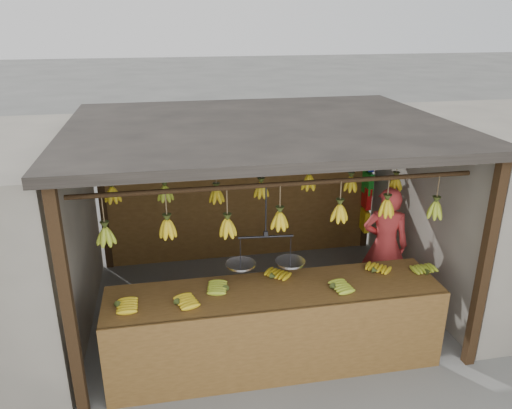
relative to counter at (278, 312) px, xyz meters
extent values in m
plane|color=#5B5B57|center=(0.06, 1.23, -0.71)|extent=(80.00, 80.00, 0.00)
cube|color=black|center=(-1.94, -0.27, 0.44)|extent=(0.10, 0.10, 2.30)
cube|color=black|center=(2.06, -0.27, 0.44)|extent=(0.10, 0.10, 2.30)
cube|color=black|center=(-1.94, 2.73, 0.44)|extent=(0.10, 0.10, 2.30)
cube|color=black|center=(2.06, 2.73, 0.44)|extent=(0.10, 0.10, 2.30)
cube|color=black|center=(0.06, 1.23, 1.64)|extent=(4.30, 3.30, 0.10)
cylinder|color=black|center=(0.06, 0.23, 1.29)|extent=(4.00, 0.05, 0.05)
cylinder|color=black|center=(0.06, 1.23, 1.29)|extent=(4.00, 0.05, 0.05)
cylinder|color=black|center=(0.06, 2.23, 1.29)|extent=(4.00, 0.05, 0.05)
cube|color=brown|center=(0.06, 2.73, 0.19)|extent=(4.00, 0.06, 1.80)
cube|color=brown|center=(0.00, 0.13, 0.15)|extent=(3.46, 0.77, 0.08)
cube|color=brown|center=(0.00, -0.26, -0.26)|extent=(3.46, 0.04, 0.90)
cube|color=black|center=(-1.63, -0.21, -0.30)|extent=(0.07, 0.07, 0.82)
cube|color=black|center=(1.63, -0.21, -0.30)|extent=(0.07, 0.07, 0.82)
cube|color=black|center=(-1.63, 0.46, -0.30)|extent=(0.07, 0.07, 0.82)
cube|color=black|center=(1.63, 0.46, -0.30)|extent=(0.07, 0.07, 0.82)
ellipsoid|color=gold|center=(-1.56, 0.05, 0.22)|extent=(0.24, 0.18, 0.06)
ellipsoid|color=gold|center=(-1.00, -0.01, 0.22)|extent=(0.28, 0.25, 0.06)
ellipsoid|color=#92A523|center=(-0.50, 0.21, 0.22)|extent=(0.27, 0.22, 0.06)
ellipsoid|color=gold|center=(0.02, 0.32, 0.22)|extent=(0.30, 0.30, 0.06)
ellipsoid|color=#92A523|center=(0.58, -0.01, 0.22)|extent=(0.26, 0.21, 0.06)
ellipsoid|color=gold|center=(1.14, 0.25, 0.22)|extent=(0.29, 0.30, 0.06)
ellipsoid|color=#92A523|center=(1.69, 0.12, 0.22)|extent=(0.20, 0.25, 0.06)
ellipsoid|color=#92A523|center=(-1.62, 0.27, 0.86)|extent=(0.16, 0.16, 0.28)
ellipsoid|color=gold|center=(-1.04, 0.25, 0.91)|extent=(0.16, 0.16, 0.28)
ellipsoid|color=gold|center=(-0.47, 0.23, 0.88)|extent=(0.16, 0.16, 0.28)
ellipsoid|color=gold|center=(0.05, 0.21, 0.92)|extent=(0.16, 0.16, 0.28)
ellipsoid|color=gold|center=(0.67, 0.21, 0.96)|extent=(0.16, 0.16, 0.28)
ellipsoid|color=gold|center=(1.20, 0.26, 0.95)|extent=(0.16, 0.16, 0.28)
ellipsoid|color=#92A523|center=(1.73, 0.21, 0.91)|extent=(0.16, 0.16, 0.28)
ellipsoid|color=gold|center=(-1.62, 1.18, 0.96)|extent=(0.16, 0.16, 0.28)
ellipsoid|color=#92A523|center=(-1.05, 1.19, 0.94)|extent=(0.16, 0.16, 0.28)
ellipsoid|color=gold|center=(-0.46, 1.23, 0.86)|extent=(0.16, 0.16, 0.28)
ellipsoid|color=gold|center=(0.06, 1.20, 0.90)|extent=(0.16, 0.16, 0.28)
ellipsoid|color=gold|center=(0.64, 1.21, 0.96)|extent=(0.16, 0.16, 0.28)
ellipsoid|color=gold|center=(1.19, 1.26, 0.88)|extent=(0.16, 0.16, 0.28)
ellipsoid|color=gold|center=(1.77, 1.24, 0.86)|extent=(0.16, 0.16, 0.28)
ellipsoid|color=gold|center=(-1.59, 2.18, 0.92)|extent=(0.16, 0.16, 0.28)
ellipsoid|color=#92A523|center=(-1.03, 2.23, 0.89)|extent=(0.16, 0.16, 0.28)
ellipsoid|color=gold|center=(-0.53, 2.26, 0.92)|extent=(0.16, 0.16, 0.28)
ellipsoid|color=gold|center=(0.01, 2.20, 0.87)|extent=(0.16, 0.16, 0.28)
ellipsoid|color=gold|center=(0.59, 2.26, 0.91)|extent=(0.16, 0.16, 0.28)
ellipsoid|color=gold|center=(1.20, 2.28, 0.88)|extent=(0.16, 0.16, 0.28)
ellipsoid|color=gold|center=(1.79, 2.21, 0.90)|extent=(0.16, 0.16, 0.28)
cylinder|color=black|center=(-0.09, 0.23, 1.02)|extent=(0.02, 0.02, 0.54)
cylinder|color=black|center=(-0.09, 0.23, 0.75)|extent=(0.56, 0.07, 0.02)
cylinder|color=silver|center=(-0.34, 0.25, 0.45)|extent=(0.30, 0.30, 0.02)
cylinder|color=silver|center=(0.17, 0.21, 0.45)|extent=(0.30, 0.30, 0.02)
imported|color=#BF3333|center=(1.66, 1.13, 0.07)|extent=(0.67, 0.56, 1.56)
cube|color=#1426BF|center=(2.00, 2.58, 0.80)|extent=(0.08, 0.26, 0.34)
cube|color=#199926|center=(2.00, 2.58, 0.41)|extent=(0.08, 0.26, 0.34)
cube|color=red|center=(2.00, 2.58, 0.18)|extent=(0.08, 0.26, 0.34)
cube|color=yellow|center=(2.00, 2.58, -0.21)|extent=(0.08, 0.26, 0.34)
camera|label=1|loc=(-1.03, -4.22, 2.84)|focal=35.00mm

